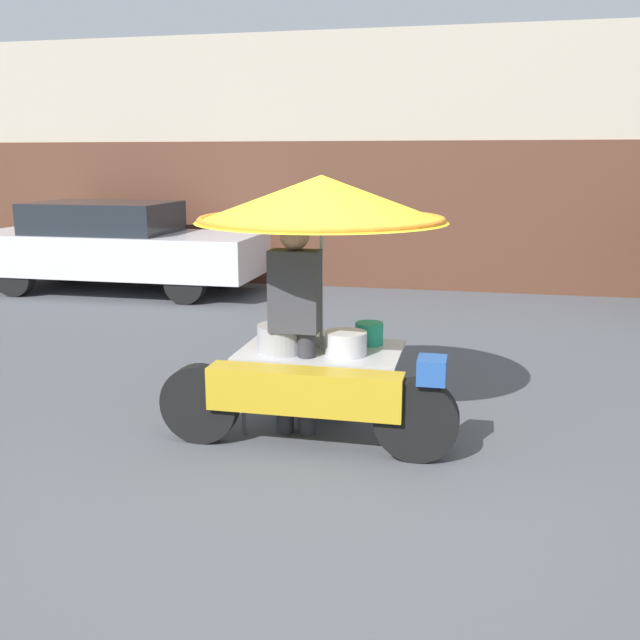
# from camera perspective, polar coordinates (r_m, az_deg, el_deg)

# --- Properties ---
(ground_plane) EXTENTS (36.00, 36.00, 0.00)m
(ground_plane) POSITION_cam_1_polar(r_m,az_deg,el_deg) (4.97, -0.98, -12.60)
(ground_plane) COLOR #4C4F54
(shopfront_building) EXTENTS (28.00, 2.06, 4.12)m
(shopfront_building) POSITION_cam_1_polar(r_m,az_deg,el_deg) (12.78, 7.88, 12.34)
(shopfront_building) COLOR #B2A893
(shopfront_building) RESTS_ON ground
(vendor_motorcycle_cart) EXTENTS (2.25, 1.96, 2.01)m
(vendor_motorcycle_cart) POSITION_cam_1_polar(r_m,az_deg,el_deg) (5.51, -0.00, 6.84)
(vendor_motorcycle_cart) COLOR black
(vendor_motorcycle_cart) RESTS_ON ground
(vendor_person) EXTENTS (0.38, 0.23, 1.68)m
(vendor_person) POSITION_cam_1_polar(r_m,az_deg,el_deg) (5.46, -2.00, 0.31)
(vendor_person) COLOR #2D2D33
(vendor_person) RESTS_ON ground
(parked_car) EXTENTS (4.62, 1.67, 1.44)m
(parked_car) POSITION_cam_1_polar(r_m,az_deg,el_deg) (12.01, -16.05, 5.73)
(parked_car) COLOR black
(parked_car) RESTS_ON ground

